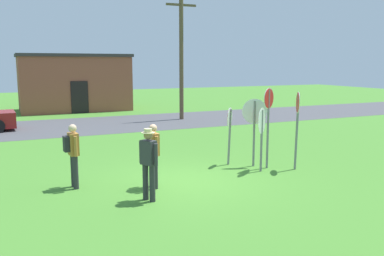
{
  "coord_description": "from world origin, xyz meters",
  "views": [
    {
      "loc": [
        -4.32,
        -10.04,
        3.24
      ],
      "look_at": [
        0.72,
        1.09,
        1.3
      ],
      "focal_mm": 38.24,
      "sensor_mm": 36.0,
      "label": 1
    }
  ],
  "objects_px": {
    "stop_sign_nearest": "(254,120)",
    "stop_sign_far_back": "(297,118)",
    "person_near_signs": "(73,151)",
    "stop_sign_rear_left": "(268,115)",
    "stop_sign_rear_right": "(230,127)",
    "person_in_dark_shirt": "(149,160)",
    "person_in_blue": "(153,152)",
    "utility_pole": "(181,55)",
    "stop_sign_low_front": "(262,128)"
  },
  "relations": [
    {
      "from": "stop_sign_nearest",
      "to": "stop_sign_far_back",
      "type": "height_order",
      "value": "stop_sign_far_back"
    },
    {
      "from": "stop_sign_nearest",
      "to": "person_near_signs",
      "type": "relative_size",
      "value": 1.27
    },
    {
      "from": "stop_sign_rear_left",
      "to": "person_near_signs",
      "type": "distance_m",
      "value": 5.86
    },
    {
      "from": "stop_sign_rear_right",
      "to": "person_in_dark_shirt",
      "type": "relative_size",
      "value": 1.07
    },
    {
      "from": "stop_sign_rear_right",
      "to": "stop_sign_far_back",
      "type": "relative_size",
      "value": 0.78
    },
    {
      "from": "stop_sign_rear_right",
      "to": "person_near_signs",
      "type": "bearing_deg",
      "value": -174.06
    },
    {
      "from": "stop_sign_rear_right",
      "to": "person_in_blue",
      "type": "xyz_separation_m",
      "value": [
        -3.04,
        -1.36,
        -0.29
      ]
    },
    {
      "from": "stop_sign_far_back",
      "to": "person_near_signs",
      "type": "relative_size",
      "value": 1.42
    },
    {
      "from": "utility_pole",
      "to": "stop_sign_nearest",
      "type": "bearing_deg",
      "value": -101.27
    },
    {
      "from": "stop_sign_low_front",
      "to": "person_in_blue",
      "type": "distance_m",
      "value": 3.52
    },
    {
      "from": "stop_sign_rear_left",
      "to": "person_in_dark_shirt",
      "type": "bearing_deg",
      "value": -161.96
    },
    {
      "from": "stop_sign_nearest",
      "to": "utility_pole",
      "type": "bearing_deg",
      "value": 78.73
    },
    {
      "from": "utility_pole",
      "to": "stop_sign_rear_left",
      "type": "xyz_separation_m",
      "value": [
        -1.97,
        -11.51,
        -2.05
      ]
    },
    {
      "from": "stop_sign_rear_right",
      "to": "utility_pole",
      "type": "bearing_deg",
      "value": 75.11
    },
    {
      "from": "person_in_blue",
      "to": "person_in_dark_shirt",
      "type": "relative_size",
      "value": 0.97
    },
    {
      "from": "utility_pole",
      "to": "stop_sign_rear_right",
      "type": "xyz_separation_m",
      "value": [
        -2.83,
        -10.64,
        -2.47
      ]
    },
    {
      "from": "stop_sign_rear_left",
      "to": "stop_sign_low_front",
      "type": "height_order",
      "value": "stop_sign_rear_left"
    },
    {
      "from": "person_near_signs",
      "to": "person_in_dark_shirt",
      "type": "distance_m",
      "value": 2.3
    },
    {
      "from": "stop_sign_low_front",
      "to": "person_in_blue",
      "type": "bearing_deg",
      "value": -176.12
    },
    {
      "from": "person_near_signs",
      "to": "person_in_dark_shirt",
      "type": "xyz_separation_m",
      "value": [
        1.47,
        -1.77,
        0.0
      ]
    },
    {
      "from": "stop_sign_rear_left",
      "to": "person_near_signs",
      "type": "height_order",
      "value": "stop_sign_rear_left"
    },
    {
      "from": "utility_pole",
      "to": "stop_sign_low_front",
      "type": "bearing_deg",
      "value": -101.38
    },
    {
      "from": "stop_sign_far_back",
      "to": "person_in_dark_shirt",
      "type": "height_order",
      "value": "stop_sign_far_back"
    },
    {
      "from": "person_in_dark_shirt",
      "to": "stop_sign_rear_left",
      "type": "bearing_deg",
      "value": 18.04
    },
    {
      "from": "stop_sign_rear_left",
      "to": "stop_sign_nearest",
      "type": "bearing_deg",
      "value": 122.55
    },
    {
      "from": "stop_sign_rear_right",
      "to": "person_near_signs",
      "type": "relative_size",
      "value": 1.1
    },
    {
      "from": "stop_sign_rear_left",
      "to": "person_in_blue",
      "type": "relative_size",
      "value": 1.48
    },
    {
      "from": "utility_pole",
      "to": "stop_sign_rear_right",
      "type": "height_order",
      "value": "utility_pole"
    },
    {
      "from": "utility_pole",
      "to": "stop_sign_rear_right",
      "type": "distance_m",
      "value": 11.29
    },
    {
      "from": "person_in_dark_shirt",
      "to": "stop_sign_nearest",
      "type": "bearing_deg",
      "value": 23.8
    },
    {
      "from": "stop_sign_nearest",
      "to": "person_in_blue",
      "type": "distance_m",
      "value": 3.79
    },
    {
      "from": "stop_sign_rear_left",
      "to": "stop_sign_low_front",
      "type": "xyz_separation_m",
      "value": [
        -0.4,
        -0.25,
        -0.35
      ]
    },
    {
      "from": "stop_sign_rear_right",
      "to": "stop_sign_rear_left",
      "type": "height_order",
      "value": "stop_sign_rear_left"
    },
    {
      "from": "person_near_signs",
      "to": "person_in_dark_shirt",
      "type": "relative_size",
      "value": 0.97
    },
    {
      "from": "stop_sign_low_front",
      "to": "stop_sign_nearest",
      "type": "xyz_separation_m",
      "value": [
        0.15,
        0.64,
        0.15
      ]
    },
    {
      "from": "person_near_signs",
      "to": "stop_sign_rear_left",
      "type": "bearing_deg",
      "value": -3.53
    },
    {
      "from": "utility_pole",
      "to": "person_in_dark_shirt",
      "type": "bearing_deg",
      "value": -115.99
    },
    {
      "from": "utility_pole",
      "to": "stop_sign_rear_left",
      "type": "bearing_deg",
      "value": -99.7
    },
    {
      "from": "person_near_signs",
      "to": "stop_sign_far_back",
      "type": "bearing_deg",
      "value": -7.53
    },
    {
      "from": "stop_sign_rear_left",
      "to": "stop_sign_low_front",
      "type": "distance_m",
      "value": 0.59
    },
    {
      "from": "utility_pole",
      "to": "person_in_blue",
      "type": "xyz_separation_m",
      "value": [
        -5.87,
        -12.0,
        -2.77
      ]
    },
    {
      "from": "stop_sign_rear_right",
      "to": "stop_sign_low_front",
      "type": "xyz_separation_m",
      "value": [
        0.46,
        -1.12,
        0.07
      ]
    },
    {
      "from": "utility_pole",
      "to": "stop_sign_low_front",
      "type": "xyz_separation_m",
      "value": [
        -2.37,
        -11.76,
        -2.4
      ]
    },
    {
      "from": "stop_sign_far_back",
      "to": "person_near_signs",
      "type": "height_order",
      "value": "stop_sign_far_back"
    },
    {
      "from": "stop_sign_far_back",
      "to": "stop_sign_rear_left",
      "type": "bearing_deg",
      "value": 144.45
    },
    {
      "from": "stop_sign_rear_right",
      "to": "stop_sign_nearest",
      "type": "bearing_deg",
      "value": -38.28
    },
    {
      "from": "stop_sign_rear_right",
      "to": "person_near_signs",
      "type": "xyz_separation_m",
      "value": [
        -4.95,
        -0.51,
        -0.26
      ]
    },
    {
      "from": "stop_sign_nearest",
      "to": "stop_sign_far_back",
      "type": "relative_size",
      "value": 0.9
    },
    {
      "from": "stop_sign_nearest",
      "to": "stop_sign_far_back",
      "type": "distance_m",
      "value": 1.31
    },
    {
      "from": "utility_pole",
      "to": "stop_sign_far_back",
      "type": "bearing_deg",
      "value": -96.01
    }
  ]
}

